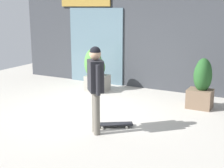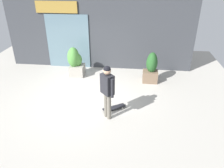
{
  "view_description": "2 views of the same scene",
  "coord_description": "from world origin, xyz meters",
  "px_view_note": "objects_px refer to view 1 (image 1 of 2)",
  "views": [
    {
      "loc": [
        4.19,
        -6.44,
        2.53
      ],
      "look_at": [
        1.0,
        -0.49,
        0.93
      ],
      "focal_mm": 52.61,
      "sensor_mm": 36.0,
      "label": 1
    },
    {
      "loc": [
        1.69,
        -6.71,
        4.2
      ],
      "look_at": [
        1.0,
        -0.49,
        0.93
      ],
      "focal_mm": 34.97,
      "sensor_mm": 36.0,
      "label": 2
    }
  ],
  "objects_px": {
    "skateboarder": "(96,81)",
    "planter_box_right": "(95,70)",
    "skateboard": "(114,124)",
    "planter_box_left": "(202,82)"
  },
  "relations": [
    {
      "from": "skateboarder",
      "to": "planter_box_left",
      "type": "distance_m",
      "value": 3.14
    },
    {
      "from": "skateboarder",
      "to": "planter_box_left",
      "type": "bearing_deg",
      "value": 19.2
    },
    {
      "from": "skateboarder",
      "to": "planter_box_right",
      "type": "xyz_separation_m",
      "value": [
        -1.81,
        3.0,
        -0.46
      ]
    },
    {
      "from": "planter_box_right",
      "to": "skateboard",
      "type": "bearing_deg",
      "value": -51.96
    },
    {
      "from": "skateboarder",
      "to": "skateboard",
      "type": "relative_size",
      "value": 2.23
    },
    {
      "from": "planter_box_left",
      "to": "planter_box_right",
      "type": "bearing_deg",
      "value": 175.54
    },
    {
      "from": "skateboarder",
      "to": "planter_box_right",
      "type": "height_order",
      "value": "skateboarder"
    },
    {
      "from": "skateboard",
      "to": "planter_box_left",
      "type": "bearing_deg",
      "value": 27.31
    },
    {
      "from": "planter_box_right",
      "to": "skateboarder",
      "type": "bearing_deg",
      "value": -58.89
    },
    {
      "from": "skateboarder",
      "to": "planter_box_left",
      "type": "xyz_separation_m",
      "value": [
        1.47,
        2.74,
        -0.42
      ]
    }
  ]
}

